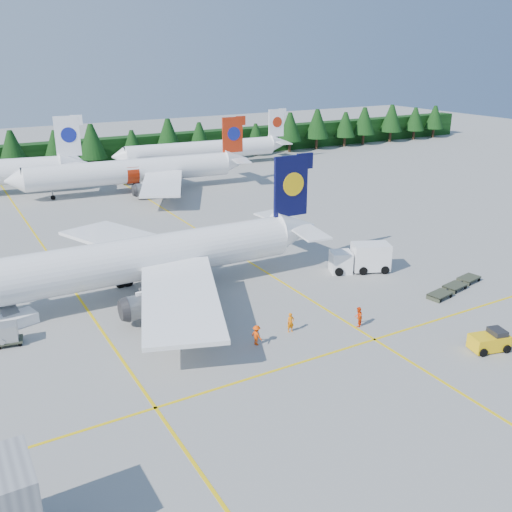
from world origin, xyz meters
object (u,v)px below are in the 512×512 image
airliner_navy (106,265)px  baggage_tug (490,341)px  airliner_red (127,172)px  service_truck (360,258)px  airstairs (12,317)px

airliner_navy → baggage_tug: airliner_navy is taller
airliner_red → service_truck: 50.87m
baggage_tug → airliner_navy: bearing=148.7°
baggage_tug → airstairs: bearing=158.3°
airliner_red → airstairs: airliner_red is taller
service_truck → airliner_red: bearing=125.6°
airstairs → baggage_tug: bearing=-50.8°
airstairs → service_truck: size_ratio=0.83×
airliner_navy → airliner_red: (16.29, 43.74, -0.23)m
service_truck → baggage_tug: size_ratio=2.02×
airstairs → baggage_tug: (33.81, -24.84, 0.07)m
baggage_tug → airliner_red: bearing=111.5°
airliner_navy → service_truck: (26.93, -5.97, -2.28)m
airliner_navy → airstairs: (-9.12, -0.58, -3.09)m
airliner_red → baggage_tug: 69.72m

